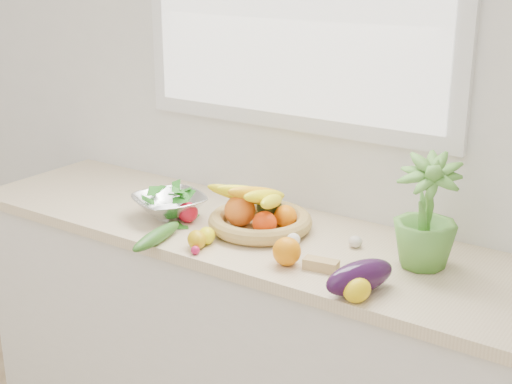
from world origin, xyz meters
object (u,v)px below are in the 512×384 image
Objects in this scene: eggplant at (360,277)px; fruit_basket at (259,215)px; apple at (188,212)px; cucumber at (157,236)px; potted_herb at (426,212)px; colander_with_spinach at (169,200)px.

eggplant is 0.51× the size of fruit_basket.
fruit_basket is (-0.51, 0.24, 0.01)m from eggplant.
fruit_basket is at bearing 18.42° from apple.
cucumber is at bearing -125.82° from fruit_basket.
eggplant is at bearing 4.37° from cucumber.
potted_herb is at bearing 22.25° from cucumber.
potted_herb reaches higher than eggplant.
colander_with_spinach is at bearing 120.61° from cucumber.
colander_with_spinach is at bearing -179.51° from apple.
potted_herb is (0.08, 0.27, 0.13)m from eggplant.
cucumber is at bearing -157.75° from potted_herb.
apple is 0.28× the size of cucumber.
cucumber is at bearing -59.39° from colander_with_spinach.
cucumber is 0.36m from fruit_basket.
potted_herb is 0.60m from fruit_basket.
cucumber is at bearing -175.63° from eggplant.
colander_with_spinach reaches higher than eggplant.
fruit_basket reaches higher than cucumber.
fruit_basket is at bearing 54.18° from cucumber.
eggplant is 0.86m from colander_with_spinach.
apple is at bearing -161.58° from fruit_basket.
potted_herb reaches higher than apple.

